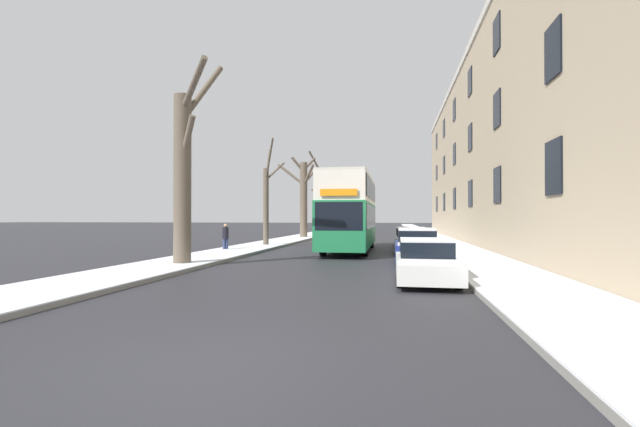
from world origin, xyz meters
TOP-DOWN VIEW (x-y plane):
  - ground_plane at (0.00, 0.00)m, footprint 320.00×320.00m
  - sidewalk_left at (-6.23, 53.00)m, footprint 3.10×130.00m
  - sidewalk_right at (6.23, 53.00)m, footprint 3.10×130.00m
  - terrace_facade_right at (12.27, 28.69)m, footprint 9.10×52.25m
  - bare_tree_left_0 at (-5.73, 10.61)m, footprint 2.12×3.18m
  - bare_tree_left_1 at (-5.87, 22.43)m, footprint 1.40×3.00m
  - bare_tree_left_2 at (-5.85, 34.30)m, footprint 3.86×3.51m
  - bare_tree_left_3 at (-5.96, 45.35)m, footprint 3.47×3.38m
  - double_decker_bus at (0.08, 19.69)m, footprint 2.54×10.71m
  - parked_car_0 at (3.59, 8.19)m, footprint 1.79×4.49m
  - parked_car_1 at (3.59, 13.56)m, footprint 1.81×4.24m
  - parked_car_2 at (3.59, 19.39)m, footprint 1.87×4.34m
  - parked_car_3 at (3.59, 24.84)m, footprint 1.88×4.48m
  - pedestrian_left_sidewalk at (-7.00, 18.03)m, footprint 0.35×0.35m

SIDE VIEW (x-z plane):
  - ground_plane at x=0.00m, z-range 0.00..0.00m
  - sidewalk_left at x=-6.23m, z-range 0.00..0.16m
  - sidewalk_right at x=6.23m, z-range 0.00..0.16m
  - parked_car_0 at x=3.59m, z-range -0.04..1.27m
  - parked_car_3 at x=3.59m, z-range -0.04..1.29m
  - parked_car_2 at x=3.59m, z-range -0.05..1.38m
  - parked_car_1 at x=3.59m, z-range -0.06..1.45m
  - pedestrian_left_sidewalk at x=-7.00m, z-range 0.08..1.70m
  - double_decker_bus at x=0.08m, z-range 0.28..4.64m
  - bare_tree_left_1 at x=-5.87m, z-range -0.45..6.62m
  - bare_tree_left_0 at x=-5.73m, z-range -0.42..8.12m
  - bare_tree_left_2 at x=-5.85m, z-range 0.09..8.09m
  - bare_tree_left_3 at x=-5.96m, z-range -0.54..9.33m
  - terrace_facade_right at x=12.27m, z-range 0.00..14.26m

